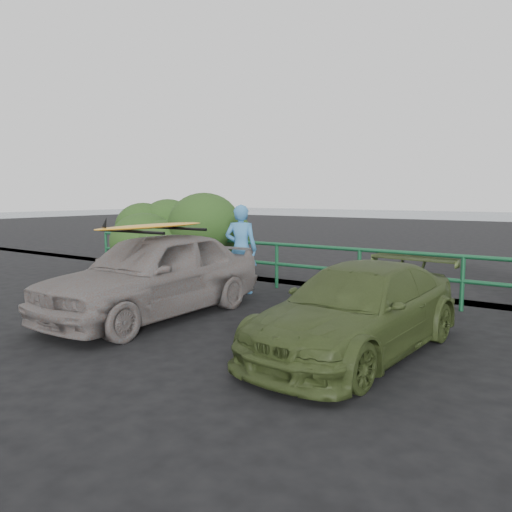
{
  "coord_description": "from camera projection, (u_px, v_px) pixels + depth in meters",
  "views": [
    {
      "loc": [
        5.06,
        -4.44,
        2.09
      ],
      "look_at": [
        0.43,
        2.15,
        1.12
      ],
      "focal_mm": 35.0,
      "sensor_mm": 36.0,
      "label": 1
    }
  ],
  "objects": [
    {
      "name": "ground",
      "position": [
        139.0,
        351.0,
        6.75
      ],
      "size": [
        80.0,
        80.0,
        0.0
      ],
      "primitive_type": "plane",
      "color": "black"
    },
    {
      "name": "guardrail",
      "position": [
        316.0,
        269.0,
        10.74
      ],
      "size": [
        14.0,
        0.08,
        1.04
      ],
      "primitive_type": null,
      "color": "#154A2B",
      "rests_on": "ground"
    },
    {
      "name": "shrub_left",
      "position": [
        169.0,
        237.0,
        13.76
      ],
      "size": [
        3.2,
        2.4,
        1.93
      ],
      "primitive_type": null,
      "color": "#264418",
      "rests_on": "ground"
    },
    {
      "name": "sedan",
      "position": [
        154.0,
        274.0,
        8.63
      ],
      "size": [
        1.84,
        4.4,
        1.49
      ],
      "primitive_type": "imported",
      "rotation": [
        0.0,
        0.0,
        0.02
      ],
      "color": "slate",
      "rests_on": "ground"
    },
    {
      "name": "olive_vehicle",
      "position": [
        358.0,
        309.0,
        6.64
      ],
      "size": [
        1.92,
        4.13,
        1.17
      ],
      "primitive_type": "imported",
      "rotation": [
        0.0,
        0.0,
        -0.07
      ],
      "color": "#34421D",
      "rests_on": "ground"
    },
    {
      "name": "man",
      "position": [
        241.0,
        249.0,
        10.67
      ],
      "size": [
        0.82,
        0.68,
        1.91
      ],
      "primitive_type": "imported",
      "rotation": [
        0.0,
        0.0,
        3.52
      ],
      "color": "teal",
      "rests_on": "ground"
    },
    {
      "name": "roof_rack",
      "position": [
        153.0,
        230.0,
        8.54
      ],
      "size": [
        1.54,
        1.1,
        0.05
      ],
      "primitive_type": null,
      "rotation": [
        0.0,
        0.0,
        0.02
      ],
      "color": "black",
      "rests_on": "sedan"
    },
    {
      "name": "surfboard",
      "position": [
        153.0,
        226.0,
        8.53
      ],
      "size": [
        0.56,
        2.46,
        0.07
      ],
      "primitive_type": "ellipsoid",
      "rotation": [
        0.0,
        0.0,
        0.02
      ],
      "color": "orange",
      "rests_on": "roof_rack"
    }
  ]
}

